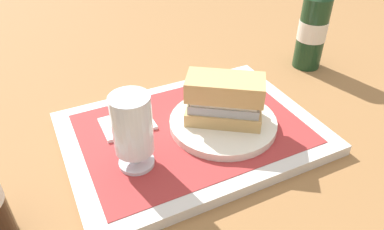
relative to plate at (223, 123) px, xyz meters
name	(u,v)px	position (x,y,z in m)	size (l,w,h in m)	color
ground_plane	(192,137)	(0.05, -0.02, -0.03)	(3.00, 3.00, 0.00)	olive
tray	(192,133)	(0.05, -0.02, -0.02)	(0.44, 0.32, 0.02)	silver
placemat	(192,128)	(0.05, -0.02, -0.01)	(0.38, 0.27, 0.00)	#9E2D2D
plate	(223,123)	(0.00, 0.00, 0.00)	(0.19, 0.19, 0.01)	silver
sandwich	(222,99)	(0.00, 0.00, 0.05)	(0.14, 0.13, 0.08)	tan
beer_glass	(133,130)	(0.17, 0.03, 0.06)	(0.06, 0.06, 0.12)	silver
napkin_folded	(127,124)	(0.15, -0.08, 0.00)	(0.09, 0.07, 0.01)	white
second_bottle	(314,24)	(-0.32, -0.14, 0.08)	(0.07, 0.07, 0.27)	#19381E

